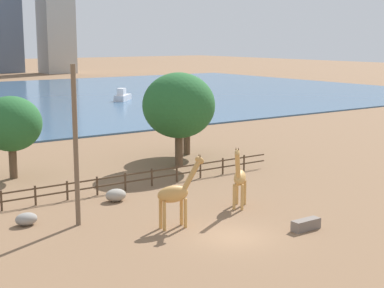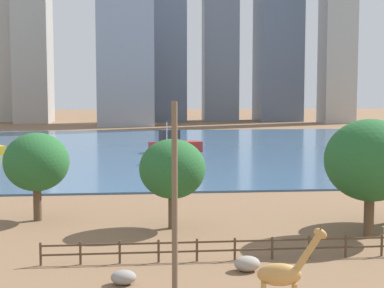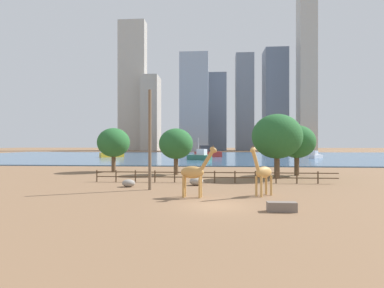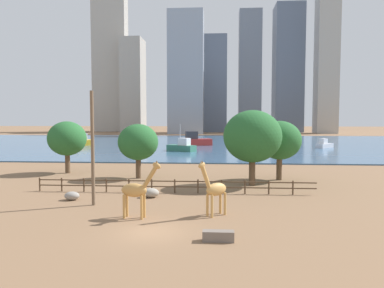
{
  "view_description": "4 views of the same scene",
  "coord_description": "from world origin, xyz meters",
  "px_view_note": "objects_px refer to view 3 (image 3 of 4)",
  "views": [
    {
      "loc": [
        -19.2,
        -23.52,
        10.56
      ],
      "look_at": [
        3.07,
        8.14,
        3.58
      ],
      "focal_mm": 55.0,
      "sensor_mm": 36.0,
      "label": 1
    },
    {
      "loc": [
        -7.72,
        -20.43,
        9.68
      ],
      "look_at": [
        -3.43,
        23.99,
        5.59
      ],
      "focal_mm": 55.0,
      "sensor_mm": 36.0,
      "label": 2
    },
    {
      "loc": [
        -0.14,
        -20.36,
        4.24
      ],
      "look_at": [
        -2.89,
        19.0,
        4.18
      ],
      "focal_mm": 28.0,
      "sensor_mm": 36.0,
      "label": 3
    },
    {
      "loc": [
        4.13,
        -22.36,
        7.05
      ],
      "look_at": [
        0.74,
        24.94,
        3.69
      ],
      "focal_mm": 35.0,
      "sensor_mm": 36.0,
      "label": 4
    }
  ],
  "objects_px": {
    "feeding_trough": "(282,207)",
    "tree_right_tall": "(277,136)",
    "giraffe_companion": "(194,172)",
    "boulder_by_pole": "(129,183)",
    "boat_ferry": "(207,153)",
    "utility_pole": "(150,140)",
    "boat_sailboat": "(200,156)",
    "giraffe_tall": "(263,172)",
    "tree_left_small": "(176,144)",
    "boat_barge": "(316,156)",
    "boulder_near_fence": "(196,181)",
    "tree_left_large": "(297,142)",
    "boat_tug": "(112,154)",
    "tree_center_broad": "(114,143)"
  },
  "relations": [
    {
      "from": "feeding_trough",
      "to": "tree_center_broad",
      "type": "xyz_separation_m",
      "value": [
        -19.16,
        24.99,
        4.08
      ]
    },
    {
      "from": "boat_ferry",
      "to": "boulder_by_pole",
      "type": "bearing_deg",
      "value": -112.06
    },
    {
      "from": "tree_right_tall",
      "to": "boat_ferry",
      "type": "xyz_separation_m",
      "value": [
        -9.4,
        52.92,
        -3.72
      ]
    },
    {
      "from": "giraffe_tall",
      "to": "boulder_by_pole",
      "type": "height_order",
      "value": "giraffe_tall"
    },
    {
      "from": "giraffe_companion",
      "to": "boulder_by_pole",
      "type": "height_order",
      "value": "giraffe_companion"
    },
    {
      "from": "utility_pole",
      "to": "tree_right_tall",
      "type": "xyz_separation_m",
      "value": [
        13.52,
        9.77,
        0.51
      ]
    },
    {
      "from": "giraffe_companion",
      "to": "boulder_near_fence",
      "type": "bearing_deg",
      "value": 100.29
    },
    {
      "from": "utility_pole",
      "to": "tree_left_large",
      "type": "distance_m",
      "value": 21.63
    },
    {
      "from": "boulder_near_fence",
      "to": "boat_ferry",
      "type": "relative_size",
      "value": 0.17
    },
    {
      "from": "tree_right_tall",
      "to": "boat_barge",
      "type": "distance_m",
      "value": 52.06
    },
    {
      "from": "boulder_by_pole",
      "to": "boat_barge",
      "type": "relative_size",
      "value": 0.28
    },
    {
      "from": "utility_pole",
      "to": "boat_barge",
      "type": "height_order",
      "value": "utility_pole"
    },
    {
      "from": "boat_tug",
      "to": "giraffe_tall",
      "type": "bearing_deg",
      "value": 84.5
    },
    {
      "from": "boulder_near_fence",
      "to": "tree_left_large",
      "type": "relative_size",
      "value": 0.21
    },
    {
      "from": "giraffe_tall",
      "to": "tree_right_tall",
      "type": "bearing_deg",
      "value": -149.1
    },
    {
      "from": "giraffe_tall",
      "to": "boat_sailboat",
      "type": "distance_m",
      "value": 49.91
    },
    {
      "from": "giraffe_companion",
      "to": "boulder_near_fence",
      "type": "relative_size",
      "value": 2.93
    },
    {
      "from": "feeding_trough",
      "to": "tree_right_tall",
      "type": "distance_m",
      "value": 18.86
    },
    {
      "from": "boat_sailboat",
      "to": "boat_barge",
      "type": "height_order",
      "value": "boat_sailboat"
    },
    {
      "from": "boulder_by_pole",
      "to": "boat_sailboat",
      "type": "distance_m",
      "value": 45.38
    },
    {
      "from": "tree_center_broad",
      "to": "tree_left_small",
      "type": "distance_m",
      "value": 10.43
    },
    {
      "from": "feeding_trough",
      "to": "giraffe_companion",
      "type": "bearing_deg",
      "value": 141.71
    },
    {
      "from": "boat_tug",
      "to": "feeding_trough",
      "type": "bearing_deg",
      "value": 82.7
    },
    {
      "from": "boat_sailboat",
      "to": "boat_tug",
      "type": "bearing_deg",
      "value": 5.44
    },
    {
      "from": "utility_pole",
      "to": "boat_ferry",
      "type": "height_order",
      "value": "utility_pole"
    },
    {
      "from": "tree_left_large",
      "to": "boat_ferry",
      "type": "xyz_separation_m",
      "value": [
        -12.77,
        49.18,
        -3.09
      ]
    },
    {
      "from": "boat_ferry",
      "to": "boat_tug",
      "type": "relative_size",
      "value": 1.2
    },
    {
      "from": "tree_right_tall",
      "to": "tree_left_small",
      "type": "distance_m",
      "value": 13.32
    },
    {
      "from": "boulder_by_pole",
      "to": "feeding_trough",
      "type": "height_order",
      "value": "boulder_by_pole"
    },
    {
      "from": "boulder_near_fence",
      "to": "boulder_by_pole",
      "type": "xyz_separation_m",
      "value": [
        -6.56,
        -1.54,
        -0.05
      ]
    },
    {
      "from": "boat_ferry",
      "to": "utility_pole",
      "type": "bearing_deg",
      "value": -109.66
    },
    {
      "from": "boat_sailboat",
      "to": "feeding_trough",
      "type": "bearing_deg",
      "value": 129.35
    },
    {
      "from": "boat_sailboat",
      "to": "boat_barge",
      "type": "relative_size",
      "value": 1.38
    },
    {
      "from": "boat_tug",
      "to": "tree_center_broad",
      "type": "bearing_deg",
      "value": 75.2
    },
    {
      "from": "tree_left_small",
      "to": "boat_barge",
      "type": "height_order",
      "value": "tree_left_small"
    },
    {
      "from": "boat_ferry",
      "to": "boat_tug",
      "type": "distance_m",
      "value": 28.26
    },
    {
      "from": "tree_left_small",
      "to": "boat_sailboat",
      "type": "xyz_separation_m",
      "value": [
        1.81,
        33.31,
        -3.07
      ]
    },
    {
      "from": "boulder_by_pole",
      "to": "feeding_trough",
      "type": "relative_size",
      "value": 0.71
    },
    {
      "from": "giraffe_tall",
      "to": "boat_sailboat",
      "type": "height_order",
      "value": "boat_sailboat"
    },
    {
      "from": "giraffe_companion",
      "to": "tree_center_broad",
      "type": "height_order",
      "value": "tree_center_broad"
    },
    {
      "from": "giraffe_companion",
      "to": "boat_ferry",
      "type": "relative_size",
      "value": 0.49
    },
    {
      "from": "giraffe_tall",
      "to": "boat_barge",
      "type": "xyz_separation_m",
      "value": [
        24.24,
        60.06,
        -1.01
      ]
    },
    {
      "from": "boulder_by_pole",
      "to": "boat_ferry",
      "type": "relative_size",
      "value": 0.15
    },
    {
      "from": "boulder_by_pole",
      "to": "tree_center_broad",
      "type": "xyz_separation_m",
      "value": [
        -6.65,
        15.19,
        4.01
      ]
    },
    {
      "from": "tree_left_small",
      "to": "boat_tug",
      "type": "height_order",
      "value": "tree_left_small"
    },
    {
      "from": "boulder_by_pole",
      "to": "feeding_trough",
      "type": "xyz_separation_m",
      "value": [
        12.51,
        -9.79,
        -0.06
      ]
    },
    {
      "from": "tree_left_large",
      "to": "boat_tug",
      "type": "relative_size",
      "value": 0.96
    },
    {
      "from": "tree_right_tall",
      "to": "boat_sailboat",
      "type": "bearing_deg",
      "value": 106.51
    },
    {
      "from": "tree_left_large",
      "to": "tree_right_tall",
      "type": "height_order",
      "value": "tree_right_tall"
    },
    {
      "from": "tree_center_broad",
      "to": "boat_tug",
      "type": "height_order",
      "value": "tree_center_broad"
    }
  ]
}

